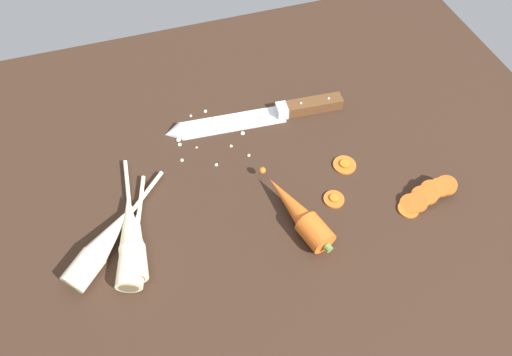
% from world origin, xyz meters
% --- Properties ---
extents(ground_plane, '(1.20, 0.90, 0.04)m').
position_xyz_m(ground_plane, '(0.00, 0.00, -0.02)').
color(ground_plane, '#332116').
extents(chefs_knife, '(0.35, 0.06, 0.04)m').
position_xyz_m(chefs_knife, '(0.04, 0.12, 0.01)').
color(chefs_knife, silver).
rests_on(chefs_knife, ground_plane).
extents(whole_carrot, '(0.08, 0.18, 0.04)m').
position_xyz_m(whole_carrot, '(0.04, -0.11, 0.02)').
color(whole_carrot, '#D6601E').
rests_on(whole_carrot, ground_plane).
extents(parsnip_front, '(0.05, 0.23, 0.04)m').
position_xyz_m(parsnip_front, '(-0.22, -0.07, 0.02)').
color(parsnip_front, beige).
rests_on(parsnip_front, ground_plane).
extents(parsnip_mid_left, '(0.18, 0.18, 0.04)m').
position_xyz_m(parsnip_mid_left, '(-0.26, -0.07, 0.02)').
color(parsnip_mid_left, beige).
rests_on(parsnip_mid_left, ground_plane).
extents(parsnip_mid_right, '(0.07, 0.20, 0.04)m').
position_xyz_m(parsnip_mid_right, '(-0.22, -0.09, 0.02)').
color(parsnip_mid_right, beige).
rests_on(parsnip_mid_right, ground_plane).
extents(carrot_slice_stack, '(0.11, 0.05, 0.04)m').
position_xyz_m(carrot_slice_stack, '(0.26, -0.14, 0.01)').
color(carrot_slice_stack, '#D6601E').
rests_on(carrot_slice_stack, ground_plane).
extents(carrot_slice_stray_near, '(0.04, 0.04, 0.01)m').
position_xyz_m(carrot_slice_stray_near, '(0.16, -0.03, 0.00)').
color(carrot_slice_stray_near, '#D6601E').
rests_on(carrot_slice_stray_near, ground_plane).
extents(carrot_slice_stray_mid, '(0.04, 0.04, 0.01)m').
position_xyz_m(carrot_slice_stray_mid, '(0.11, -0.09, 0.00)').
color(carrot_slice_stray_mid, '#D6601E').
rests_on(carrot_slice_stray_mid, ground_plane).
extents(mince_crumbs, '(0.21, 0.14, 0.01)m').
position_xyz_m(mince_crumbs, '(-0.05, 0.10, 0.00)').
color(mince_crumbs, beige).
rests_on(mince_crumbs, ground_plane).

